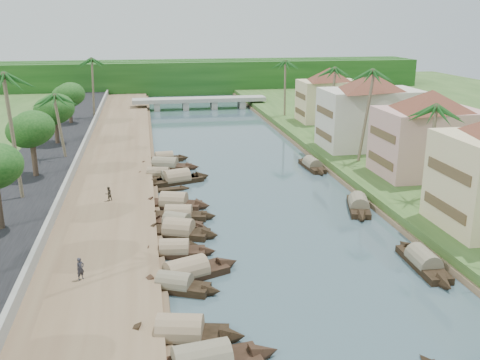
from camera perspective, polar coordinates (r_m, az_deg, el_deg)
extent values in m
plane|color=#394F56|center=(46.14, 5.15, -6.81)|extent=(220.00, 220.00, 0.00)
cube|color=brown|center=(63.49, -13.81, -0.17)|extent=(10.00, 180.00, 0.80)
cube|color=#2C4B1E|center=(70.22, 15.96, 1.46)|extent=(16.00, 180.00, 1.20)
cube|color=black|center=(64.57, -21.36, -0.30)|extent=(8.00, 180.00, 1.40)
cube|color=slate|center=(63.67, -17.64, 0.45)|extent=(0.40, 180.00, 1.10)
cube|color=#113A0F|center=(136.94, -5.37, 10.73)|extent=(120.00, 4.00, 8.00)
cube|color=#113A0F|center=(141.90, -5.55, 10.94)|extent=(120.00, 4.00, 8.00)
cube|color=#113A0F|center=(146.86, -5.72, 11.13)|extent=(120.00, 4.00, 8.00)
cube|color=gray|center=(114.47, -4.33, 8.55)|extent=(28.00, 4.00, 0.80)
cube|color=gray|center=(114.08, -8.86, 7.81)|extent=(1.20, 3.50, 1.80)
cube|color=gray|center=(114.37, -5.83, 7.94)|extent=(1.20, 3.50, 1.80)
cube|color=gray|center=(114.97, -2.82, 8.05)|extent=(1.20, 3.50, 1.80)
cube|color=gray|center=(115.88, 0.15, 8.14)|extent=(1.20, 3.50, 1.80)
cube|color=brown|center=(48.23, 20.94, -2.75)|extent=(0.10, 6.40, 0.90)
cube|color=brown|center=(47.31, 21.34, 0.91)|extent=(0.10, 6.40, 0.90)
cube|color=tan|center=(64.53, 19.36, 3.81)|extent=(11.00, 8.00, 7.50)
pyramid|color=brown|center=(63.69, 19.78, 8.06)|extent=(14.11, 14.11, 2.20)
cube|color=brown|center=(62.45, 14.74, 2.03)|extent=(0.10, 6.40, 0.90)
cube|color=brown|center=(61.78, 14.94, 4.72)|extent=(0.10, 6.40, 0.90)
cube|color=beige|center=(76.31, 13.65, 6.38)|extent=(13.00, 8.00, 8.00)
pyramid|color=brown|center=(75.59, 13.91, 10.18)|extent=(15.59, 15.59, 2.20)
cube|color=brown|center=(74.32, 8.89, 4.81)|extent=(0.10, 6.40, 0.90)
cube|color=brown|center=(73.73, 9.00, 7.24)|extent=(0.10, 6.40, 0.90)
cube|color=#CFC18B|center=(95.11, 9.39, 8.32)|extent=(10.00, 7.00, 7.00)
pyramid|color=brown|center=(94.55, 9.53, 11.07)|extent=(12.62, 12.62, 2.20)
cube|color=brown|center=(93.83, 6.41, 7.24)|extent=(0.10, 5.60, 0.90)
cube|color=brown|center=(93.41, 6.46, 8.93)|extent=(0.10, 5.60, 0.90)
cone|color=black|center=(31.84, 2.63, -18.00)|extent=(2.10, 2.06, 2.04)
cube|color=black|center=(33.52, -6.39, -16.28)|extent=(6.07, 3.28, 0.70)
cone|color=black|center=(33.16, -0.70, -16.40)|extent=(2.05, 2.17, 2.03)
cone|color=black|center=(34.09, -11.93, -15.79)|extent=(2.05, 2.17, 2.03)
cylinder|color=#8E765A|center=(33.31, -6.42, -15.73)|extent=(4.76, 3.06, 2.13)
cube|color=black|center=(40.35, -5.74, -10.15)|extent=(6.71, 4.18, 0.70)
cone|color=black|center=(41.78, -1.28, -8.94)|extent=(2.37, 2.34, 2.01)
cone|color=black|center=(39.11, -10.54, -11.16)|extent=(2.37, 2.34, 2.01)
cylinder|color=#8E765A|center=(40.18, -5.75, -9.67)|extent=(5.32, 3.71, 2.08)
cube|color=black|center=(38.83, -6.99, -11.34)|extent=(5.22, 3.49, 0.70)
cone|color=black|center=(37.98, -2.98, -11.77)|extent=(1.90, 1.90, 1.60)
cone|color=black|center=(39.78, -10.80, -10.67)|extent=(1.90, 1.90, 1.60)
cylinder|color=#79725B|center=(38.65, -7.01, -10.84)|extent=(4.16, 3.07, 1.66)
cube|color=black|center=(44.05, -6.99, -7.77)|extent=(5.11, 2.31, 0.70)
cone|color=black|center=(43.88, -3.40, -7.65)|extent=(1.62, 1.68, 1.66)
cone|color=black|center=(44.33, -10.56, -7.67)|extent=(1.62, 1.68, 1.66)
cylinder|color=#8E765A|center=(43.90, -7.01, -7.32)|extent=(3.97, 2.23, 1.74)
cube|color=black|center=(47.82, -6.53, -5.71)|extent=(5.66, 3.85, 0.70)
cone|color=black|center=(47.00, -3.11, -5.93)|extent=(2.13, 2.28, 2.00)
cone|color=black|center=(48.73, -9.83, -5.31)|extent=(2.13, 2.28, 2.00)
cylinder|color=#8E765A|center=(47.67, -6.55, -5.29)|extent=(4.53, 3.46, 2.12)
cube|color=black|center=(49.75, -6.76, -4.80)|extent=(4.87, 3.83, 0.70)
cone|color=black|center=(48.65, -4.03, -5.14)|extent=(1.94, 1.99, 1.65)
cone|color=black|center=(50.90, -9.37, -4.31)|extent=(1.94, 1.99, 1.65)
cylinder|color=#79725B|center=(49.61, -6.77, -4.39)|extent=(3.95, 3.32, 1.74)
cube|color=black|center=(51.70, -6.56, -3.95)|extent=(5.56, 2.70, 0.70)
cone|color=black|center=(51.35, -3.28, -3.91)|extent=(1.80, 1.78, 1.68)
cone|color=black|center=(52.15, -9.80, -3.81)|extent=(1.80, 1.78, 1.68)
cylinder|color=#8E765A|center=(51.56, -6.57, -3.55)|extent=(4.34, 2.51, 1.75)
cube|color=black|center=(54.91, -7.06, -2.70)|extent=(5.86, 3.67, 0.70)
cone|color=black|center=(54.18, -3.94, -2.79)|extent=(2.11, 2.26, 2.02)
cone|color=black|center=(55.74, -10.10, -2.45)|extent=(2.11, 2.26, 2.02)
cylinder|color=#8E765A|center=(54.78, -7.07, -2.33)|extent=(4.65, 3.34, 2.13)
cube|color=black|center=(63.47, -7.10, 0.00)|extent=(5.94, 2.50, 0.70)
cone|color=black|center=(64.09, -4.30, 0.33)|extent=(1.84, 1.76, 1.73)
cone|color=black|center=(62.95, -9.95, -0.19)|extent=(1.84, 1.76, 1.73)
cylinder|color=#79725B|center=(63.36, -7.11, 0.33)|extent=(4.60, 2.38, 1.78)
cube|color=black|center=(64.86, -8.69, 0.31)|extent=(5.53, 2.97, 0.70)
cone|color=black|center=(64.26, -6.15, 0.32)|extent=(1.86, 1.88, 1.72)
cone|color=black|center=(65.54, -11.19, 0.42)|extent=(1.86, 1.88, 1.72)
cylinder|color=#8E765A|center=(64.75, -8.71, 0.63)|extent=(4.34, 2.73, 1.80)
cube|color=black|center=(62.94, -6.77, -0.13)|extent=(6.46, 3.84, 0.70)
cone|color=black|center=(64.14, -3.94, 0.35)|extent=(2.26, 2.33, 2.08)
cone|color=black|center=(61.86, -9.71, -0.48)|extent=(2.26, 2.33, 2.08)
cylinder|color=#8E765A|center=(62.83, -6.78, 0.20)|extent=(5.11, 3.48, 2.18)
cube|color=black|center=(69.19, -7.98, 1.39)|extent=(6.84, 3.74, 0.70)
cone|color=black|center=(68.30, -5.02, 1.36)|extent=(2.27, 2.14, 1.86)
cone|color=black|center=(70.22, -10.87, 1.54)|extent=(2.27, 2.14, 1.86)
cylinder|color=#79725B|center=(69.09, -8.00, 1.69)|extent=(5.37, 3.34, 1.91)
cube|color=black|center=(72.65, -8.08, 2.13)|extent=(5.06, 2.14, 0.70)
cone|color=black|center=(73.06, -5.97, 2.36)|extent=(1.57, 1.59, 1.60)
cone|color=black|center=(72.31, -10.22, 2.02)|extent=(1.57, 1.59, 1.60)
cylinder|color=#8E765A|center=(72.56, -8.09, 2.42)|extent=(3.92, 2.07, 1.66)
cube|color=black|center=(44.15, 18.93, -8.56)|extent=(2.00, 6.32, 0.70)
cone|color=black|center=(46.94, 17.06, -6.72)|extent=(1.66, 1.83, 1.80)
cone|color=black|center=(41.40, 21.10, -10.43)|extent=(1.66, 1.83, 1.80)
cylinder|color=#79725B|center=(44.00, 18.98, -8.11)|extent=(2.02, 4.84, 1.85)
cube|color=black|center=(55.20, 12.52, -2.88)|extent=(3.47, 6.21, 0.70)
cone|color=black|center=(58.26, 12.20, -1.72)|extent=(2.10, 2.11, 1.88)
cone|color=black|center=(52.10, 12.89, -4.02)|extent=(2.10, 2.11, 1.88)
cylinder|color=#79725B|center=(55.07, 12.54, -2.51)|extent=(3.15, 4.89, 1.96)
cube|color=black|center=(69.17, 7.69, 1.39)|extent=(2.03, 5.96, 0.70)
cone|color=black|center=(72.08, 6.77, 2.13)|extent=(1.61, 1.75, 1.70)
cone|color=black|center=(66.23, 8.71, 0.73)|extent=(1.61, 1.75, 1.70)
cylinder|color=#79725B|center=(69.07, 7.71, 1.70)|extent=(2.02, 4.58, 1.75)
cone|color=black|center=(33.30, 19.13, -17.67)|extent=(0.90, 1.17, 0.79)
cube|color=black|center=(46.14, -7.42, -6.74)|extent=(3.63, 1.73, 0.35)
cone|color=black|center=(45.75, -4.97, -6.88)|extent=(1.07, 1.00, 0.79)
cone|color=black|center=(46.62, -9.83, -6.60)|extent=(1.07, 1.00, 0.79)
cube|color=black|center=(60.13, -8.24, -1.10)|extent=(4.63, 1.45, 0.35)
cone|color=black|center=(60.54, -5.85, -0.89)|extent=(1.24, 1.04, 0.91)
cone|color=black|center=(59.83, -10.66, -1.32)|extent=(1.24, 1.04, 0.91)
cylinder|color=#76644E|center=(55.87, 19.64, 2.80)|extent=(0.56, 0.36, 9.27)
sphere|color=#1A4F1A|center=(55.03, 20.10, 7.29)|extent=(3.20, 3.20, 3.20)
cylinder|color=#76644E|center=(67.99, 13.02, 6.63)|extent=(1.68, 0.36, 11.36)
sphere|color=#1A4F1A|center=(67.28, 13.33, 11.22)|extent=(3.20, 3.20, 3.20)
cylinder|color=#76644E|center=(82.37, 9.55, 8.17)|extent=(1.26, 0.36, 10.29)
sphere|color=#1A4F1A|center=(81.79, 9.72, 11.59)|extent=(3.20, 3.20, 3.20)
cylinder|color=#76644E|center=(55.95, -22.94, 4.25)|extent=(0.74, 0.36, 12.27)
sphere|color=#1A4F1A|center=(55.10, -23.65, 10.23)|extent=(3.20, 3.20, 3.20)
cylinder|color=#76644E|center=(71.58, -18.51, 5.47)|extent=(1.09, 0.36, 7.98)
sphere|color=#1A4F1A|center=(70.98, -18.80, 8.49)|extent=(3.20, 3.20, 3.20)
cylinder|color=#76644E|center=(99.53, 4.83, 9.71)|extent=(0.46, 0.36, 9.94)
sphere|color=#1A4F1A|center=(99.06, 4.90, 12.44)|extent=(3.20, 3.20, 3.20)
cylinder|color=#76644E|center=(99.95, -15.47, 9.44)|extent=(0.72, 0.36, 10.38)
sphere|color=#1A4F1A|center=(99.48, -15.69, 12.28)|extent=(3.20, 3.20, 3.20)
cylinder|color=#4C382B|center=(64.36, -21.07, 1.98)|extent=(0.60, 0.60, 3.66)
ellipsoid|color=#113A0F|center=(63.62, -21.40, 5.03)|extent=(4.61, 4.61, 3.79)
cylinder|color=#4C382B|center=(80.51, -18.97, 4.88)|extent=(0.60, 0.60, 3.31)
ellipsoid|color=#113A0F|center=(79.97, -19.19, 7.09)|extent=(4.90, 4.90, 4.03)
cylinder|color=#4C382B|center=(95.87, -17.64, 6.77)|extent=(0.60, 0.60, 3.19)
ellipsoid|color=#113A0F|center=(95.42, -17.80, 8.57)|extent=(4.78, 4.78, 3.93)
cylinder|color=#4C382B|center=(82.10, 15.73, 5.21)|extent=(0.60, 0.60, 3.22)
ellipsoid|color=#113A0F|center=(81.57, 15.90, 7.32)|extent=(4.58, 4.58, 3.77)
imported|color=#28272F|center=(39.61, -16.66, -9.06)|extent=(0.71, 0.70, 1.66)
imported|color=#383127|center=(55.45, -13.85, -1.43)|extent=(0.90, 0.87, 1.46)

